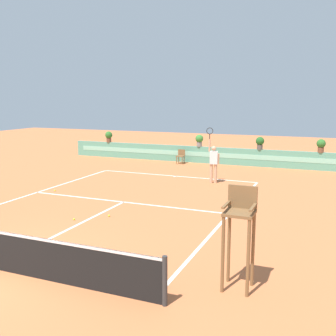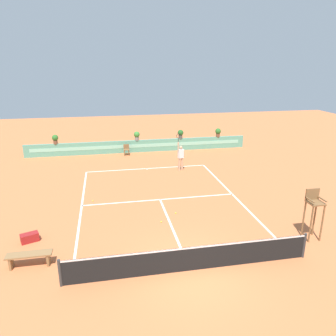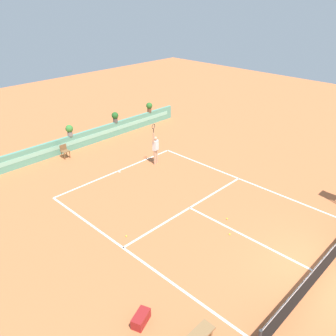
% 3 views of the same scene
% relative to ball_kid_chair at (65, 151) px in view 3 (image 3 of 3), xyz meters
% --- Properties ---
extents(ground_plane, '(60.00, 60.00, 0.00)m').
position_rel_ball_kid_chair_xyz_m(ground_plane, '(1.13, -9.66, -0.48)').
color(ground_plane, '#C66B3D').
extents(court_lines, '(8.32, 11.94, 0.01)m').
position_rel_ball_kid_chair_xyz_m(court_lines, '(1.13, -8.94, -0.47)').
color(court_lines, white).
rests_on(court_lines, ground).
extents(net, '(8.92, 0.10, 1.00)m').
position_rel_ball_kid_chair_xyz_m(net, '(1.13, -15.66, 0.03)').
color(net, '#333333').
rests_on(net, ground).
extents(back_wall_barrier, '(18.00, 0.21, 1.00)m').
position_rel_ball_kid_chair_xyz_m(back_wall_barrier, '(1.13, 0.73, 0.02)').
color(back_wall_barrier, '#599E84').
rests_on(back_wall_barrier, ground).
extents(ball_kid_chair, '(0.44, 0.44, 0.85)m').
position_rel_ball_kid_chair_xyz_m(ball_kid_chair, '(0.00, 0.00, 0.00)').
color(ball_kid_chair, brown).
rests_on(ball_kid_chair, ground).
extents(gear_bag, '(0.78, 0.58, 0.36)m').
position_rel_ball_kid_chair_xyz_m(gear_bag, '(-4.88, -12.48, -0.30)').
color(gear_bag, maroon).
rests_on(gear_bag, ground).
extents(tennis_player, '(0.60, 0.31, 2.58)m').
position_rel_ball_kid_chair_xyz_m(tennis_player, '(3.34, -4.63, 0.57)').
color(tennis_player, tan).
rests_on(tennis_player, ground).
extents(tennis_ball_near_baseline, '(0.07, 0.07, 0.07)m').
position_rel_ball_kid_chair_xyz_m(tennis_ball_near_baseline, '(1.59, -11.10, -0.44)').
color(tennis_ball_near_baseline, '#CCE033').
rests_on(tennis_ball_near_baseline, ground).
extents(tennis_ball_mid_court, '(0.07, 0.07, 0.07)m').
position_rel_ball_kid_chair_xyz_m(tennis_ball_mid_court, '(-2.43, -8.80, -0.44)').
color(tennis_ball_mid_court, '#CCE033').
rests_on(tennis_ball_mid_court, ground).
extents(tennis_ball_by_sideline, '(0.07, 0.07, 0.07)m').
position_rel_ball_kid_chair_xyz_m(tennis_ball_by_sideline, '(0.74, -11.86, -0.44)').
color(tennis_ball_by_sideline, '#CCE033').
rests_on(tennis_ball_by_sideline, ground).
extents(potted_plant_centre, '(0.48, 0.48, 0.72)m').
position_rel_ball_kid_chair_xyz_m(potted_plant_centre, '(0.92, 0.73, 0.93)').
color(potted_plant_centre, gray).
rests_on(potted_plant_centre, back_wall_barrier).
extents(potted_plant_right, '(0.48, 0.48, 0.72)m').
position_rel_ball_kid_chair_xyz_m(potted_plant_right, '(4.57, 0.73, 0.93)').
color(potted_plant_right, '#514C47').
rests_on(potted_plant_right, back_wall_barrier).
extents(potted_plant_far_right, '(0.48, 0.48, 0.72)m').
position_rel_ball_kid_chair_xyz_m(potted_plant_far_right, '(7.85, 0.73, 0.93)').
color(potted_plant_far_right, brown).
rests_on(potted_plant_far_right, back_wall_barrier).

